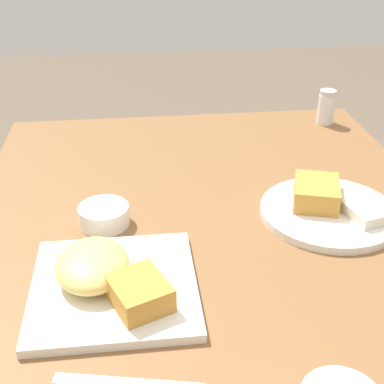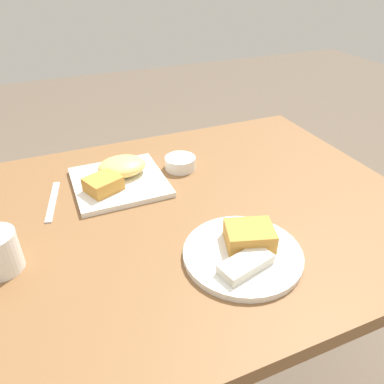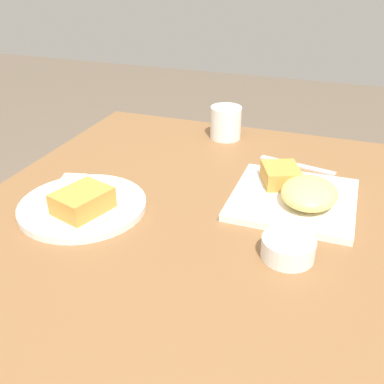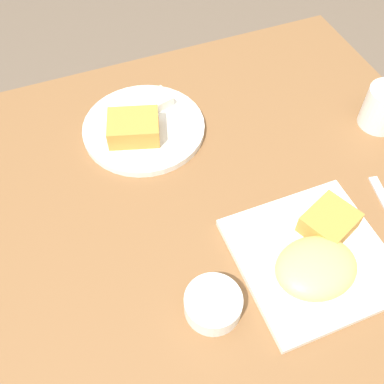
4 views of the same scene
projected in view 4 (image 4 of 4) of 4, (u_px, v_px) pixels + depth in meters
name	position (u px, v px, depth m)	size (l,w,h in m)	color
ground_plane	(189.00, 342.00, 1.38)	(8.00, 8.00, 0.00)	brown
dining_table	(187.00, 231.00, 0.85)	(1.06, 0.85, 0.73)	brown
plate_square_near	(316.00, 256.00, 0.70)	(0.23, 0.23, 0.06)	white
plate_oval_far	(142.00, 126.00, 0.88)	(0.24, 0.24, 0.05)	white
sauce_ramekin	(213.00, 304.00, 0.66)	(0.09, 0.09, 0.03)	white
coffee_mug	(384.00, 107.00, 0.87)	(0.08, 0.08, 0.08)	white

